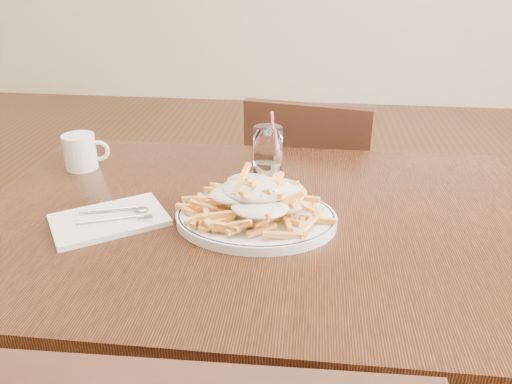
# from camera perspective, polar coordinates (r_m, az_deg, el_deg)

# --- Properties ---
(table) EXTENTS (1.20, 0.80, 0.75)m
(table) POSITION_cam_1_polar(r_m,az_deg,el_deg) (1.09, 0.33, -6.28)
(table) COLOR black
(table) RESTS_ON ground
(chair_far) EXTENTS (0.45, 0.45, 0.84)m
(chair_far) POSITION_cam_1_polar(r_m,az_deg,el_deg) (1.72, 6.02, -0.89)
(chair_far) COLOR black
(chair_far) RESTS_ON ground
(fries_plate) EXTENTS (0.36, 0.32, 0.02)m
(fries_plate) POSITION_cam_1_polar(r_m,az_deg,el_deg) (1.01, 0.00, -2.97)
(fries_plate) COLOR white
(fries_plate) RESTS_ON table
(loaded_fries) EXTENTS (0.31, 0.27, 0.08)m
(loaded_fries) POSITION_cam_1_polar(r_m,az_deg,el_deg) (0.99, 0.00, -0.35)
(loaded_fries) COLOR gold
(loaded_fries) RESTS_ON fries_plate
(napkin) EXTENTS (0.26, 0.24, 0.01)m
(napkin) POSITION_cam_1_polar(r_m,az_deg,el_deg) (1.06, -16.43, -3.06)
(napkin) COLOR silver
(napkin) RESTS_ON table
(cutlery) EXTENTS (0.16, 0.11, 0.01)m
(cutlery) POSITION_cam_1_polar(r_m,az_deg,el_deg) (1.06, -16.40, -2.55)
(cutlery) COLOR silver
(cutlery) RESTS_ON napkin
(water_glass) EXTENTS (0.07, 0.07, 0.16)m
(water_glass) POSITION_cam_1_polar(r_m,az_deg,el_deg) (1.23, 1.36, 4.46)
(water_glass) COLOR white
(water_glass) RESTS_ON table
(coffee_mug) EXTENTS (0.11, 0.08, 0.09)m
(coffee_mug) POSITION_cam_1_polar(r_m,az_deg,el_deg) (1.33, -19.35, 4.37)
(coffee_mug) COLOR white
(coffee_mug) RESTS_ON table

